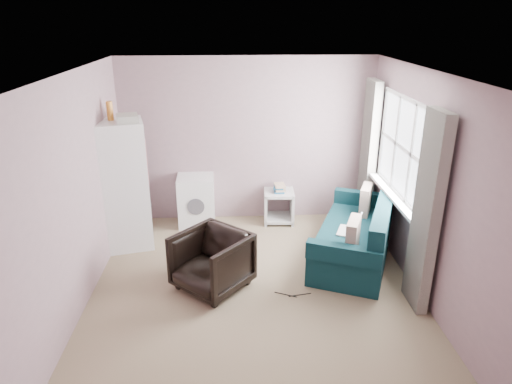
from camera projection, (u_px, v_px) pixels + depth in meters
The scene contains 8 objects.
room at pixel (256, 190), 4.97m from camera, with size 3.84×4.24×2.54m.
armchair at pixel (212, 259), 5.31m from camera, with size 0.75×0.70×0.77m, color black.
fridge at pixel (125, 184), 6.16m from camera, with size 0.74×0.73×2.01m.
washing_machine at pixel (196, 199), 6.98m from camera, with size 0.56×0.57×0.77m.
side_table at pixel (279, 204), 7.08m from camera, with size 0.47×0.47×0.62m.
sofa at pixel (359, 237), 5.99m from camera, with size 1.53×2.09×0.85m.
window_dressing at pixel (393, 179), 5.75m from camera, with size 0.17×2.62×2.18m.
floor_cables at pixel (293, 295), 5.29m from camera, with size 0.43×0.12×0.01m.
Camera 1 is at (-0.22, -4.62, 3.04)m, focal length 32.00 mm.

